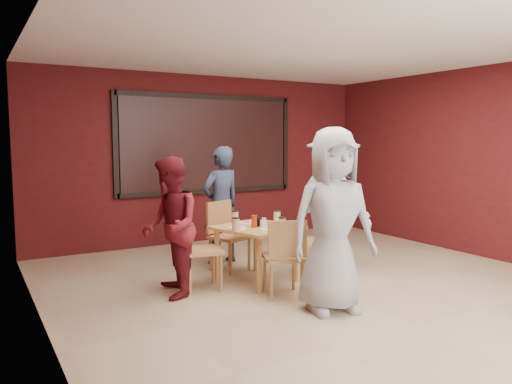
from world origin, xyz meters
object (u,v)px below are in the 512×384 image
chair_back (226,231)px  diner_right (333,198)px  dining_table (257,232)px  diner_left (170,227)px  chair_left (195,245)px  chair_front (285,253)px  chair_right (317,236)px  diner_back (221,205)px  diner_front (333,222)px

chair_back → diner_right: (1.33, -0.57, 0.43)m
dining_table → diner_left: bearing=-179.4°
dining_table → diner_right: 1.30m
chair_left → chair_back: bearing=41.2°
diner_right → diner_left: bearing=84.8°
dining_table → chair_left: bearing=174.2°
chair_front → chair_right: size_ratio=1.00×
chair_left → chair_right: 1.65m
chair_left → diner_back: diner_back is taller
chair_back → chair_right: bearing=-39.3°
chair_back → diner_back: 0.49m
dining_table → chair_back: size_ratio=1.19×
chair_front → chair_left: (-0.73, 0.76, 0.03)m
chair_back → diner_right: size_ratio=0.48×
chair_front → diner_front: 0.74m
chair_left → diner_front: diner_front is taller
chair_left → diner_right: diner_right is taller
chair_left → diner_front: size_ratio=0.51×
diner_front → diner_right: 1.79m
chair_back → diner_front: diner_front is taller
diner_back → dining_table: bearing=78.1°
diner_front → chair_right: bearing=72.3°
dining_table → chair_back: 0.71m
diner_front → diner_left: (-1.25, 1.25, -0.13)m
chair_front → diner_right: bearing=31.7°
diner_back → diner_right: bearing=132.4°
chair_right → diner_back: size_ratio=0.53×
chair_right → diner_front: bearing=-120.9°
dining_table → diner_back: bearing=88.1°
dining_table → chair_front: chair_front is taller
chair_right → diner_right: diner_right is taller
dining_table → chair_back: bearing=96.5°
dining_table → diner_back: (0.04, 1.06, 0.21)m
chair_back → diner_back: diner_back is taller
chair_back → diner_left: 1.28m
dining_table → diner_back: size_ratio=0.66×
chair_right → diner_back: (-0.82, 1.13, 0.33)m
dining_table → chair_front: bearing=-94.5°
diner_front → chair_front: bearing=121.0°
dining_table → chair_left: (-0.79, 0.08, -0.09)m
chair_back → diner_right: 1.51m
chair_back → diner_left: (-1.03, -0.71, 0.26)m
diner_back → chair_back: bearing=62.6°
chair_front → diner_back: diner_back is taller
chair_right → chair_front: bearing=-145.8°
diner_left → dining_table: bearing=104.1°
diner_left → diner_front: bearing=58.4°
diner_left → diner_right: size_ratio=0.82×
diner_back → diner_left: size_ratio=1.06×
chair_left → diner_left: 0.43m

